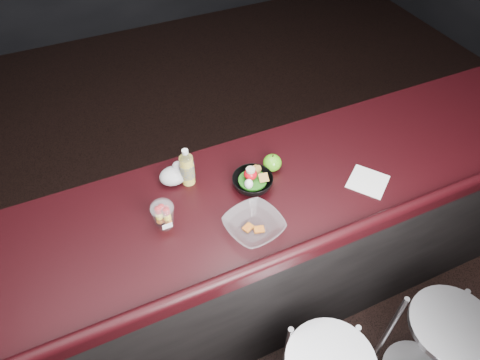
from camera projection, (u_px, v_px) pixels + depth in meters
name	position (u px, v px, depth m)	size (l,w,h in m)	color
ground	(264.00, 352.00, 2.41)	(8.00, 8.00, 0.00)	black
room_shell	(293.00, 68.00, 1.08)	(8.00, 8.00, 8.00)	black
counter	(242.00, 261.00, 2.22)	(4.06, 0.71, 1.02)	black
stool_right	(438.00, 344.00, 1.90)	(0.45, 0.45, 0.73)	silver
lemonade_bottle	(187.00, 169.00, 1.86)	(0.06, 0.06, 0.19)	yellow
fruit_cup	(163.00, 214.00, 1.70)	(0.10, 0.10, 0.14)	white
green_apple	(272.00, 163.00, 1.94)	(0.09, 0.09, 0.09)	#2D8D10
plastic_bag	(174.00, 175.00, 1.89)	(0.12, 0.10, 0.09)	silver
snack_bowl	(252.00, 181.00, 1.87)	(0.18, 0.18, 0.10)	black
takeout_bowl	(254.00, 225.00, 1.71)	(0.27, 0.27, 0.06)	silver
paper_napkin	(368.00, 182.00, 1.91)	(0.16, 0.16, 0.00)	white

